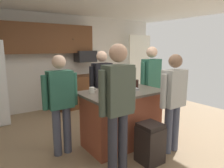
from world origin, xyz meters
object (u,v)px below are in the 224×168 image
Objects in this scene: tumbler_amber at (105,88)px; mug_ceramic_white at (92,90)px; glass_short_whisky at (136,84)px; trash_bin at (150,143)px; person_elder_center at (102,85)px; glass_pilsner at (111,90)px; person_guest_right at (61,99)px; serving_tray at (124,89)px; person_host_foreground at (118,101)px; microwave_over_range at (85,56)px; kitchen_island at (122,118)px; person_guest_by_door at (151,81)px; person_guest_left at (173,97)px.

tumbler_amber is 0.91× the size of mug_ceramic_white.
glass_short_whisky reaches higher than trash_bin.
glass_pilsner is (-0.37, -0.87, 0.11)m from person_elder_center.
person_guest_right reaches higher than glass_short_whisky.
glass_short_whisky is 0.28m from serving_tray.
person_host_foreground is at bearing -94.93° from mug_ceramic_white.
microwave_over_range is at bearing 83.53° from glass_short_whisky.
person_host_foreground is 0.82m from mug_ceramic_white.
person_host_foreground is 1.03m from person_guest_right.
serving_tray is (-0.28, 0.00, -0.06)m from glass_short_whisky.
kitchen_island is 1.12m from person_guest_right.
kitchen_island is at bearing -0.00° from person_elder_center.
tumbler_amber is at bearing 144.20° from kitchen_island.
person_guest_by_door reaches higher than person_elder_center.
person_host_foreground reaches higher than person_guest_by_door.
person_guest_by_door is 1.98m from person_guest_right.
person_guest_right reaches higher than mug_ceramic_white.
serving_tray is (-0.02, -0.77, 0.05)m from person_elder_center.
trash_bin is at bearing -64.23° from glass_pilsner.
person_guest_by_door is 10.32× the size of glass_short_whisky.
person_guest_by_door reaches higher than glass_short_whisky.
person_elder_center is 0.82m from glass_short_whisky.
trash_bin is (0.49, -0.87, -0.72)m from mug_ceramic_white.
trash_bin is (-0.06, -0.71, -0.69)m from serving_tray.
serving_tray is at bearing -28.98° from tumbler_amber.
glass_short_whisky is at bearing 8.79° from glass_pilsner.
person_guest_left reaches higher than person_guest_right.
person_host_foreground is 1.09m from person_guest_left.
person_guest_right reaches higher than serving_tray.
microwave_over_range is 3.34× the size of glass_short_whisky.
person_host_foreground reaches higher than person_guest_right.
glass_short_whisky is at bearing 3.99° from person_guest_right.
glass_short_whisky is at bearing 64.77° from trash_bin.
glass_short_whisky is (0.26, -0.77, 0.11)m from person_elder_center.
glass_short_whisky is (-0.29, -2.56, -0.39)m from microwave_over_range.
microwave_over_range is 2.35m from person_guest_by_door.
microwave_over_range is 3.53m from trash_bin.
person_guest_left is at bearing -91.85° from microwave_over_range.
kitchen_island is 1.02m from person_host_foreground.
kitchen_island is 0.89× the size of person_guest_right.
person_guest_by_door is 1.57m from trash_bin.
microwave_over_range is at bearing 79.18° from trash_bin.
person_elder_center reaches higher than serving_tray.
person_guest_left is at bearing -35.54° from glass_pilsner.
glass_short_whisky is at bearing 7.17° from person_guest_by_door.
kitchen_island is 3.24× the size of serving_tray.
person_guest_right reaches higher than glass_pilsner.
tumbler_amber is at bearing 105.25° from trash_bin.
person_guest_right is 9.58× the size of glass_short_whisky.
person_host_foreground is at bearing -130.65° from kitchen_island.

